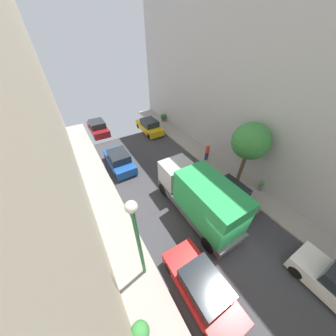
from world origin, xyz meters
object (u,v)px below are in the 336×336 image
at_px(parked_car_left_4, 98,128).
at_px(potted_plant_0, 163,117).
at_px(pedestrian, 207,151).
at_px(parked_car_left_3, 119,160).
at_px(street_tree_1, 251,142).
at_px(delivery_truck, 200,196).
at_px(lamp_post, 137,234).
at_px(potted_plant_3, 261,185).
at_px(parked_car_left_2, 202,287).
at_px(potted_plant_1, 140,333).
at_px(parked_car_right_1, 229,193).
at_px(parked_car_right_2, 149,126).

distance_m(parked_car_left_4, potted_plant_0, 8.38).
bearing_deg(pedestrian, potted_plant_0, 84.48).
xyz_separation_m(parked_car_left_3, parked_car_left_4, (0.00, 7.67, 0.00)).
bearing_deg(street_tree_1, delivery_truck, -171.23).
bearing_deg(parked_car_left_3, lamp_post, -101.63).
height_order(parked_car_left_3, pedestrian, pedestrian).
bearing_deg(lamp_post, street_tree_1, 13.25).
distance_m(street_tree_1, potted_plant_3, 3.71).
bearing_deg(parked_car_left_2, potted_plant_3, 18.97).
bearing_deg(parked_car_left_2, potted_plant_1, 178.61).
distance_m(parked_car_right_1, parked_car_right_2, 12.71).
distance_m(parked_car_left_2, parked_car_left_3, 11.41).
bearing_deg(street_tree_1, lamp_post, -166.75).
bearing_deg(parked_car_left_2, potted_plant_0, 65.12).
relative_size(parked_car_left_4, potted_plant_3, 5.24).
relative_size(pedestrian, lamp_post, 0.32).
relative_size(parked_car_left_4, potted_plant_1, 4.17).
distance_m(street_tree_1, potted_plant_1, 11.82).
height_order(parked_car_left_4, potted_plant_3, parked_car_left_4).
xyz_separation_m(parked_car_left_4, street_tree_1, (7.50, -14.69, 3.15)).
distance_m(pedestrian, potted_plant_0, 9.89).
bearing_deg(parked_car_right_2, parked_car_left_2, -108.44).
xyz_separation_m(street_tree_1, potted_plant_3, (0.74, -1.56, -3.28)).
bearing_deg(pedestrian, parked_car_right_2, 103.34).
xyz_separation_m(parked_car_left_2, potted_plant_1, (-3.04, 0.07, -0.01)).
xyz_separation_m(parked_car_left_3, parked_car_right_2, (5.40, 4.79, 0.00)).
xyz_separation_m(parked_car_left_2, parked_car_left_4, (0.00, 19.08, 0.00)).
bearing_deg(potted_plant_3, potted_plant_0, 89.79).
bearing_deg(parked_car_right_1, parked_car_left_3, 124.30).
height_order(parked_car_left_3, parked_car_left_4, same).
relative_size(pedestrian, potted_plant_0, 1.82).
bearing_deg(potted_plant_3, parked_car_left_3, 133.82).
bearing_deg(street_tree_1, parked_car_left_3, 136.88).
bearing_deg(potted_plant_3, pedestrian, 99.78).
distance_m(potted_plant_0, potted_plant_3, 15.04).
bearing_deg(lamp_post, parked_car_right_2, 62.50).
relative_size(parked_car_left_2, lamp_post, 0.77).
relative_size(potted_plant_1, lamp_post, 0.18).
bearing_deg(delivery_truck, street_tree_1, 8.77).
height_order(delivery_truck, potted_plant_0, delivery_truck).
xyz_separation_m(parked_car_right_1, potted_plant_0, (2.89, 14.37, -0.06)).
height_order(pedestrian, street_tree_1, street_tree_1).
height_order(potted_plant_0, potted_plant_3, potted_plant_0).
xyz_separation_m(parked_car_left_2, parked_car_right_1, (5.40, 3.49, 0.00)).
height_order(parked_car_right_2, potted_plant_3, parked_car_right_2).
bearing_deg(parked_car_left_3, parked_car_right_1, -55.70).
bearing_deg(pedestrian, parked_car_left_2, -132.41).
bearing_deg(parked_car_left_2, parked_car_right_1, 32.89).
relative_size(parked_car_right_1, lamp_post, 0.77).
bearing_deg(lamp_post, potted_plant_3, 3.69).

